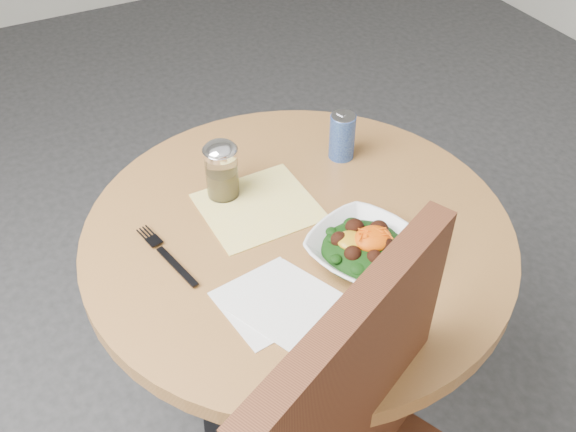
% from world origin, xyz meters
% --- Properties ---
extents(ground, '(6.00, 6.00, 0.00)m').
position_xyz_m(ground, '(0.00, 0.00, 0.00)').
color(ground, '#2C2C2E').
rests_on(ground, ground).
extents(table, '(0.90, 0.90, 0.75)m').
position_xyz_m(table, '(0.00, 0.00, 0.55)').
color(table, black).
rests_on(table, ground).
extents(cloth_napkin, '(0.24, 0.22, 0.00)m').
position_xyz_m(cloth_napkin, '(-0.05, 0.10, 0.75)').
color(cloth_napkin, '#E4BA0C').
rests_on(cloth_napkin, table).
extents(paper_napkins, '(0.23, 0.23, 0.00)m').
position_xyz_m(paper_napkins, '(-0.13, -0.17, 0.75)').
color(paper_napkins, white).
rests_on(paper_napkins, table).
extents(salad_bowl, '(0.27, 0.27, 0.08)m').
position_xyz_m(salad_bowl, '(0.07, -0.14, 0.78)').
color(salad_bowl, white).
rests_on(salad_bowl, table).
extents(fork, '(0.06, 0.21, 0.00)m').
position_xyz_m(fork, '(-0.27, 0.05, 0.76)').
color(fork, black).
rests_on(fork, table).
extents(spice_shaker, '(0.07, 0.07, 0.13)m').
position_xyz_m(spice_shaker, '(-0.09, 0.17, 0.82)').
color(spice_shaker, silver).
rests_on(spice_shaker, table).
extents(beverage_can, '(0.06, 0.06, 0.12)m').
position_xyz_m(beverage_can, '(0.21, 0.17, 0.81)').
color(beverage_can, navy).
rests_on(beverage_can, table).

